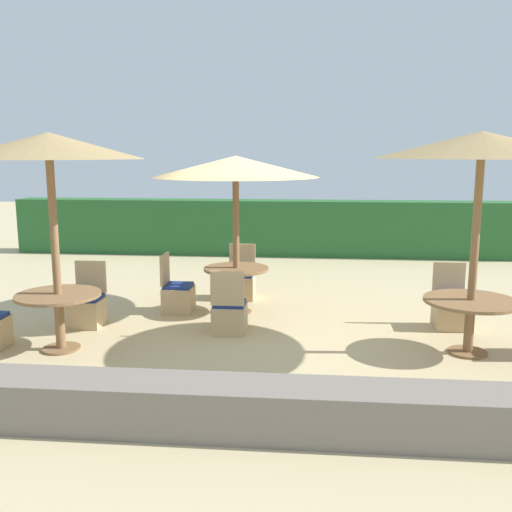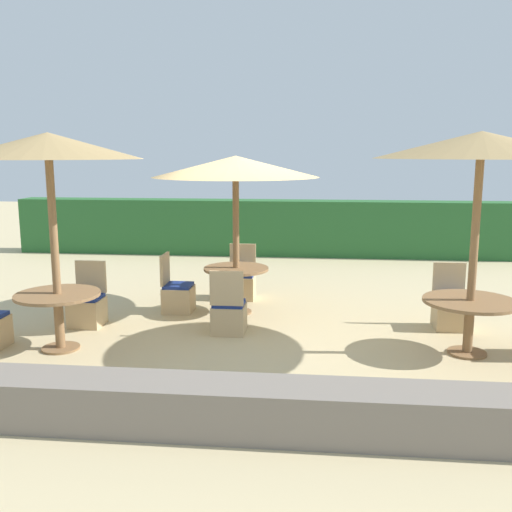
{
  "view_description": "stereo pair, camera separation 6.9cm",
  "coord_description": "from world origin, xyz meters",
  "px_view_note": "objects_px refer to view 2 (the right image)",
  "views": [
    {
      "loc": [
        0.84,
        -8.18,
        2.5
      ],
      "look_at": [
        0.0,
        0.6,
        0.9
      ],
      "focal_mm": 40.0,
      "sensor_mm": 36.0,
      "label": 1
    },
    {
      "loc": [
        0.91,
        -8.17,
        2.5
      ],
      "look_at": [
        0.0,
        0.6,
        0.9
      ],
      "focal_mm": 40.0,
      "sensor_mm": 36.0,
      "label": 2
    }
  ],
  "objects_px": {
    "parasol_center": "(236,167)",
    "round_table_front_left": "(58,305)",
    "parasol_front_right": "(481,146)",
    "patio_chair_front_left_north": "(87,308)",
    "patio_chair_center_south": "(229,315)",
    "patio_chair_center_west": "(177,295)",
    "patio_chair_front_right_north": "(450,310)",
    "round_table_front_right": "(470,310)",
    "patio_chair_center_north": "(242,283)",
    "round_table_center": "(236,278)",
    "parasol_front_left": "(48,147)"
  },
  "relations": [
    {
      "from": "patio_chair_center_north",
      "to": "patio_chair_center_west",
      "type": "bearing_deg",
      "value": 45.94
    },
    {
      "from": "parasol_front_right",
      "to": "parasol_center",
      "type": "relative_size",
      "value": 1.08
    },
    {
      "from": "patio_chair_front_right_north",
      "to": "patio_chair_center_south",
      "type": "xyz_separation_m",
      "value": [
        -3.14,
        -0.56,
        0.0
      ]
    },
    {
      "from": "round_table_front_right",
      "to": "parasol_front_left",
      "type": "bearing_deg",
      "value": -176.04
    },
    {
      "from": "parasol_center",
      "to": "patio_chair_center_west",
      "type": "distance_m",
      "value": 2.23
    },
    {
      "from": "patio_chair_center_south",
      "to": "round_table_front_left",
      "type": "xyz_separation_m",
      "value": [
        -2.06,
        -0.89,
        0.32
      ]
    },
    {
      "from": "parasol_center",
      "to": "parasol_front_left",
      "type": "bearing_deg",
      "value": -136.52
    },
    {
      "from": "parasol_front_right",
      "to": "patio_chair_center_west",
      "type": "relative_size",
      "value": 2.96
    },
    {
      "from": "parasol_center",
      "to": "round_table_front_left",
      "type": "bearing_deg",
      "value": -136.52
    },
    {
      "from": "parasol_center",
      "to": "patio_chair_center_south",
      "type": "relative_size",
      "value": 2.74
    },
    {
      "from": "patio_chair_center_north",
      "to": "parasol_front_left",
      "type": "bearing_deg",
      "value": 54.96
    },
    {
      "from": "parasol_front_right",
      "to": "patio_chair_center_north",
      "type": "relative_size",
      "value": 2.96
    },
    {
      "from": "patio_chair_center_west",
      "to": "patio_chair_front_right_north",
      "type": "bearing_deg",
      "value": 83.69
    },
    {
      "from": "round_table_front_right",
      "to": "patio_chair_center_west",
      "type": "xyz_separation_m",
      "value": [
        -4.1,
        1.54,
        -0.31
      ]
    },
    {
      "from": "parasol_center",
      "to": "round_table_center",
      "type": "height_order",
      "value": "parasol_center"
    },
    {
      "from": "round_table_center",
      "to": "parasol_front_left",
      "type": "height_order",
      "value": "parasol_front_left"
    },
    {
      "from": "patio_chair_center_north",
      "to": "parasol_front_left",
      "type": "relative_size",
      "value": 0.34
    },
    {
      "from": "parasol_center",
      "to": "patio_chair_front_left_north",
      "type": "xyz_separation_m",
      "value": [
        -2.08,
        -0.89,
        -2.02
      ]
    },
    {
      "from": "patio_chair_center_south",
      "to": "patio_chair_front_left_north",
      "type": "bearing_deg",
      "value": 176.0
    },
    {
      "from": "patio_chair_front_right_north",
      "to": "round_table_center",
      "type": "relative_size",
      "value": 0.91
    },
    {
      "from": "parasol_front_left",
      "to": "patio_chair_front_left_north",
      "type": "height_order",
      "value": "parasol_front_left"
    },
    {
      "from": "round_table_front_right",
      "to": "parasol_center",
      "type": "xyz_separation_m",
      "value": [
        -3.15,
        1.57,
        1.71
      ]
    },
    {
      "from": "parasol_center",
      "to": "parasol_front_right",
      "type": "bearing_deg",
      "value": -26.39
    },
    {
      "from": "round_table_front_right",
      "to": "patio_chair_center_north",
      "type": "bearing_deg",
      "value": 142.11
    },
    {
      "from": "patio_chair_center_south",
      "to": "patio_chair_center_west",
      "type": "distance_m",
      "value": 1.41
    },
    {
      "from": "parasol_front_right",
      "to": "patio_chair_front_left_north",
      "type": "distance_m",
      "value": 5.77
    },
    {
      "from": "parasol_center",
      "to": "round_table_center",
      "type": "distance_m",
      "value": 1.72
    },
    {
      "from": "parasol_front_left",
      "to": "parasol_front_right",
      "type": "bearing_deg",
      "value": 3.96
    },
    {
      "from": "patio_chair_center_south",
      "to": "round_table_front_right",
      "type": "bearing_deg",
      "value": -9.68
    },
    {
      "from": "patio_chair_front_left_north",
      "to": "patio_chair_center_north",
      "type": "bearing_deg",
      "value": -138.64
    },
    {
      "from": "round_table_center",
      "to": "patio_chair_center_north",
      "type": "height_order",
      "value": "patio_chair_center_north"
    },
    {
      "from": "parasol_center",
      "to": "parasol_front_left",
      "type": "distance_m",
      "value": 2.81
    },
    {
      "from": "round_table_front_right",
      "to": "parasol_front_left",
      "type": "relative_size",
      "value": 0.42
    },
    {
      "from": "round_table_front_right",
      "to": "patio_chair_front_left_north",
      "type": "relative_size",
      "value": 1.25
    },
    {
      "from": "parasol_front_right",
      "to": "round_table_center",
      "type": "xyz_separation_m",
      "value": [
        -3.15,
        1.57,
        -2.01
      ]
    },
    {
      "from": "parasol_front_right",
      "to": "parasol_front_left",
      "type": "bearing_deg",
      "value": -176.04
    },
    {
      "from": "patio_chair_center_west",
      "to": "parasol_center",
      "type": "bearing_deg",
      "value": 91.34
    },
    {
      "from": "parasol_center",
      "to": "patio_chair_front_left_north",
      "type": "relative_size",
      "value": 2.74
    },
    {
      "from": "patio_chair_center_west",
      "to": "round_table_front_left",
      "type": "xyz_separation_m",
      "value": [
        -1.08,
        -1.9,
        0.32
      ]
    },
    {
      "from": "round_table_front_right",
      "to": "parasol_center",
      "type": "height_order",
      "value": "parasol_center"
    },
    {
      "from": "parasol_front_left",
      "to": "patio_chair_front_left_north",
      "type": "xyz_separation_m",
      "value": [
        -0.05,
        1.04,
        -2.3
      ]
    },
    {
      "from": "parasol_center",
      "to": "round_table_front_left",
      "type": "xyz_separation_m",
      "value": [
        -2.03,
        -1.92,
        -1.7
      ]
    },
    {
      "from": "patio_chair_front_right_north",
      "to": "patio_chair_center_north",
      "type": "xyz_separation_m",
      "value": [
        -3.22,
        1.4,
        0.0
      ]
    },
    {
      "from": "patio_chair_center_west",
      "to": "parasol_front_left",
      "type": "bearing_deg",
      "value": -29.67
    },
    {
      "from": "patio_chair_front_right_north",
      "to": "patio_chair_center_west",
      "type": "bearing_deg",
      "value": -6.31
    },
    {
      "from": "parasol_front_left",
      "to": "round_table_center",
      "type": "bearing_deg",
      "value": 43.48
    },
    {
      "from": "parasol_front_left",
      "to": "patio_chair_center_south",
      "type": "bearing_deg",
      "value": 23.32
    },
    {
      "from": "round_table_center",
      "to": "parasol_center",
      "type": "bearing_deg",
      "value": -135.0
    },
    {
      "from": "round_table_center",
      "to": "patio_chair_center_west",
      "type": "distance_m",
      "value": 0.99
    },
    {
      "from": "patio_chair_center_south",
      "to": "round_table_front_left",
      "type": "distance_m",
      "value": 2.27
    }
  ]
}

